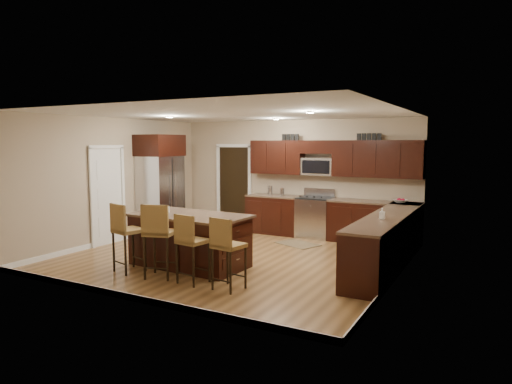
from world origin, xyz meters
The scene contains 24 objects.
floor centered at (0.00, 0.00, 0.00)m, with size 6.00×6.00×0.00m, color brown.
ceiling centered at (0.00, 0.00, 2.70)m, with size 6.00×6.00×0.00m, color silver.
wall_back centered at (0.00, 2.75, 1.35)m, with size 6.00×6.00×0.00m, color tan.
wall_left centered at (-3.00, 0.00, 1.35)m, with size 5.50×5.50×0.00m, color tan.
wall_right centered at (3.00, 0.00, 1.35)m, with size 5.50×5.50×0.00m, color tan.
base_cabinets centered at (1.90, 1.45, 0.46)m, with size 4.02×3.96×0.92m.
upper_cabinets centered at (1.04, 2.58, 1.84)m, with size 4.00×0.33×0.80m.
range centered at (0.68, 2.45, 0.47)m, with size 0.76×0.64×1.11m.
microwave centered at (0.68, 2.60, 1.62)m, with size 0.76×0.31×0.40m, color silver.
doorway centered at (-1.65, 2.73, 1.03)m, with size 0.85×0.03×2.06m, color black.
pantry_door centered at (-2.98, -0.30, 1.02)m, with size 0.03×0.80×2.04m, color white.
letter_decor centered at (0.90, 2.58, 2.29)m, with size 2.20×0.03×0.15m, color black, non-canonical shape.
island centered at (-0.39, -0.89, 0.43)m, with size 2.15×1.20×0.92m.
stool_left centered at (-1.08, -1.73, 0.73)m, with size 0.53×0.53×1.16m.
stool_mid centered at (-0.37, -1.74, 0.75)m, with size 0.56×0.56×1.21m.
stool_right centered at (0.25, -1.73, 0.68)m, with size 0.46×0.46×1.09m.
refrigerator centered at (-2.62, 1.00, 1.20)m, with size 0.79×0.99×2.35m.
floor_mat centered at (0.62, 1.59, 0.01)m, with size 0.88×0.59×0.01m, color brown.
fruit_bowl centered at (2.57, 2.45, 0.95)m, with size 0.28×0.28×0.07m, color silver.
soap_bottle centered at (2.70, 0.22, 1.01)m, with size 0.08×0.08×0.18m, color #B2B2B2.
canister_tall centered at (-0.47, 2.45, 1.03)m, with size 0.12×0.12×0.22m, color silver.
canister_short centered at (-0.16, 2.45, 1.01)m, with size 0.11×0.11×0.18m, color silver.
island_jar centered at (-0.89, -0.89, 0.97)m, with size 0.10×0.10×0.10m, color white.
stool_extra centered at (0.90, -1.73, 0.68)m, with size 0.46×0.46×1.09m.
Camera 1 is at (4.39, -7.28, 2.17)m, focal length 32.00 mm.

